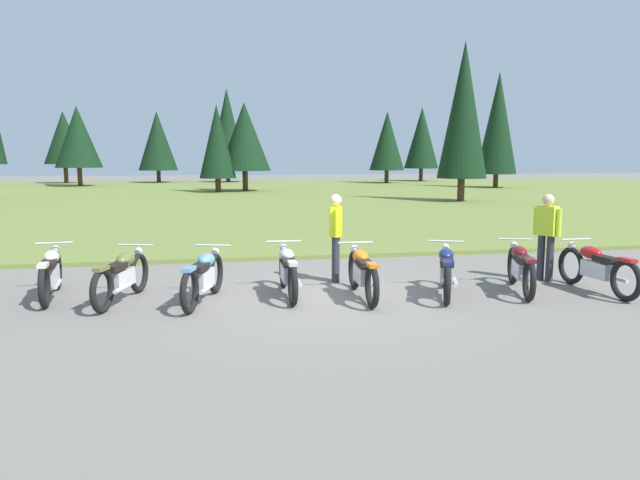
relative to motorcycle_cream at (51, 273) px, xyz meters
name	(u,v)px	position (x,y,z in m)	size (l,w,h in m)	color
ground_plane	(326,297)	(4.57, -0.78, -0.44)	(140.00, 140.00, 0.00)	slate
grass_moorland	(243,196)	(4.57, 24.93, -0.39)	(80.00, 44.00, 0.10)	olive
forest_treeline	(228,133)	(4.11, 36.03, 3.75)	(40.69, 29.58, 8.80)	#47331E
motorcycle_cream	(51,273)	(0.00, 0.00, 0.00)	(0.62, 2.10, 0.88)	black
motorcycle_olive	(122,276)	(1.21, -0.49, 0.00)	(0.81, 2.05, 0.88)	black
motorcycle_sky_blue	(204,276)	(2.53, -0.78, 0.00)	(0.82, 2.04, 0.88)	black
motorcycle_silver	(288,271)	(3.94, -0.54, 0.00)	(0.62, 2.10, 0.88)	black
motorcycle_orange	(363,272)	(5.16, -0.92, 0.00)	(0.62, 2.10, 0.88)	black
motorcycle_navy	(446,270)	(6.62, -1.02, 0.00)	(0.93, 2.00, 0.88)	black
motorcycle_maroon	(521,267)	(8.02, -1.00, 0.00)	(0.86, 2.03, 0.88)	black
motorcycle_red	(597,267)	(9.32, -1.25, 0.00)	(0.62, 2.10, 0.88)	black
rider_with_back_turned	(336,232)	(4.99, 0.46, 0.51)	(0.27, 0.54, 1.67)	#2D2D38
rider_checking_bike	(547,232)	(8.97, -0.20, 0.51)	(0.38, 0.48, 1.67)	#2D2D38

